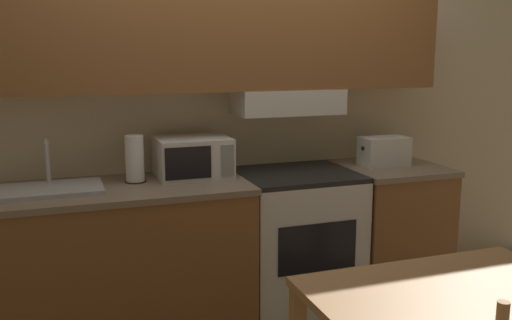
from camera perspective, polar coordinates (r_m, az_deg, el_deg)
name	(u,v)px	position (r m, az deg, el deg)	size (l,w,h in m)	color
ground_plane	(221,292)	(4.06, -3.52, -13.07)	(16.00, 16.00, 0.00)	brown
wall_back	(223,80)	(3.66, -3.33, 8.01)	(5.24, 0.38, 2.55)	beige
lower_counter_main	(123,260)	(3.47, -13.18, -9.71)	(1.48, 0.69, 0.89)	brown
lower_counter_right_stub	(388,228)	(4.05, 13.09, -6.68)	(0.64, 0.69, 0.89)	brown
stove_range	(296,239)	(3.75, 4.00, -7.88)	(0.73, 0.65, 0.89)	silver
microwave	(193,157)	(3.50, -6.34, 0.32)	(0.44, 0.38, 0.24)	silver
toaster	(384,151)	(3.92, 12.68, 0.88)	(0.33, 0.19, 0.19)	silver
sink_basin	(49,188)	(3.32, -20.00, -2.68)	(0.57, 0.36, 0.28)	#B7BABF
paper_towel_roll	(135,159)	(3.40, -12.04, 0.10)	(0.12, 0.12, 0.28)	black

